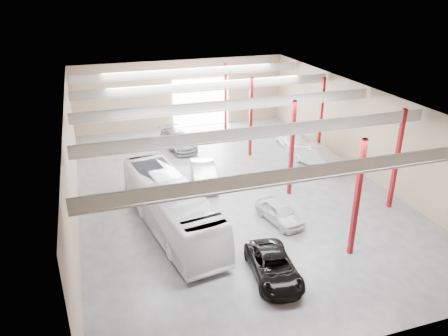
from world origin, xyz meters
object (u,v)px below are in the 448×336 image
car_row_b (204,174)px  car_right_near (317,156)px  black_sedan (274,267)px  car_right_far (290,137)px  coach_bus (171,206)px  car_row_a (280,212)px  car_row_c (178,140)px

car_row_b → car_right_near: 10.02m
black_sedan → car_right_far: size_ratio=0.99×
coach_bus → car_row_a: bearing=-19.4°
coach_bus → car_row_c: size_ratio=2.17×
car_row_b → car_right_far: (10.01, 5.70, 0.01)m
car_row_c → car_right_far: (10.20, -2.49, 0.04)m
car_row_a → car_row_b: car_row_b is taller
car_row_c → car_right_near: 12.78m
coach_bus → car_right_near: size_ratio=2.30×
car_row_c → coach_bus: bearing=-112.6°
black_sedan → car_row_a: 5.88m
black_sedan → car_right_near: car_right_near is taller
coach_bus → car_row_a: (6.83, -1.27, -0.97)m
car_row_a → car_right_far: bearing=50.2°
car_right_far → coach_bus: bearing=-135.9°
car_row_b → car_row_c: bearing=100.1°
coach_bus → black_sedan: (4.09, -6.47, -0.98)m
coach_bus → car_row_b: 6.84m
car_right_near → car_right_far: size_ratio=1.05×
car_row_b → car_right_near: bearing=11.6°
black_sedan → car_row_b: car_row_b is taller
car_row_b → car_right_near: size_ratio=0.97×
black_sedan → car_row_c: bearing=98.2°
coach_bus → car_row_a: size_ratio=2.97×
black_sedan → car_right_far: bearing=68.3°
car_row_b → car_right_far: 11.52m
car_row_a → car_right_far: car_right_far is taller
car_row_a → car_row_c: (-3.33, 15.15, 0.11)m
coach_bus → car_right_far: coach_bus is taller
car_row_b → car_row_a: bearing=-57.0°
car_row_a → car_row_c: 15.51m
car_row_a → car_row_c: bearing=91.1°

